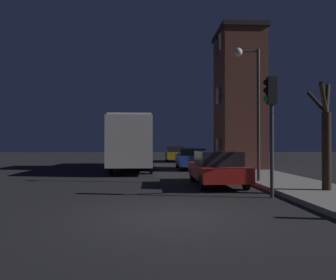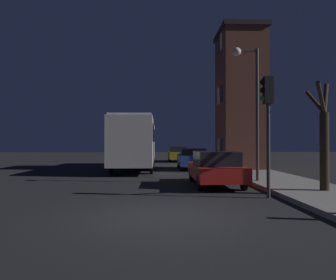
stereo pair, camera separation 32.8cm
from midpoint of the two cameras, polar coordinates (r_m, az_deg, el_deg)
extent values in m
plane|color=black|center=(8.27, 0.13, -13.12)|extent=(120.00, 120.00, 0.00)
cube|color=brown|center=(22.89, 12.87, 6.62)|extent=(2.76, 3.78, 9.02)
cube|color=black|center=(23.93, 12.85, 17.76)|extent=(3.00, 4.02, 0.30)
cube|color=black|center=(21.92, 9.67, -1.21)|extent=(0.03, 0.70, 1.10)
cube|color=#F2D172|center=(22.87, 9.19, -1.19)|extent=(0.03, 0.70, 1.10)
cube|color=black|center=(22.17, 9.66, 7.90)|extent=(0.03, 0.70, 1.10)
cube|color=#F2D172|center=(23.10, 9.18, 7.55)|extent=(0.03, 0.70, 1.10)
cube|color=#F2D172|center=(22.95, 9.64, 16.60)|extent=(0.03, 0.70, 1.10)
cube|color=black|center=(23.86, 9.16, 15.93)|extent=(0.03, 0.70, 1.10)
cylinder|color=#38383A|center=(14.96, 15.89, 4.30)|extent=(0.14, 0.14, 5.81)
cylinder|color=#38383A|center=(15.33, 14.20, 14.85)|extent=(0.90, 0.09, 0.09)
sphere|color=#F4EAC6|center=(15.21, 12.52, 14.78)|extent=(0.38, 0.38, 0.38)
cylinder|color=#38383A|center=(11.28, 17.87, -1.83)|extent=(0.12, 0.12, 3.09)
cube|color=black|center=(11.41, 17.84, 8.24)|extent=(0.30, 0.24, 0.90)
sphere|color=black|center=(11.40, 16.97, 9.63)|extent=(0.20, 0.20, 0.20)
sphere|color=black|center=(11.35, 16.98, 8.29)|extent=(0.20, 0.20, 0.20)
sphere|color=green|center=(11.31, 16.98, 6.94)|extent=(0.20, 0.20, 0.20)
cylinder|color=#2D2319|center=(12.72, 26.25, -1.79)|extent=(0.31, 0.31, 2.71)
cylinder|color=#2D2319|center=(13.45, 24.89, 6.02)|extent=(0.20, 1.50, 1.03)
cylinder|color=#2D2319|center=(13.16, 26.37, 6.54)|extent=(0.59, 0.77, 1.17)
cylinder|color=#2D2319|center=(12.26, 25.82, 6.60)|extent=(0.83, 1.05, 0.99)
cube|color=beige|center=(23.14, -5.23, -0.33)|extent=(2.53, 11.60, 2.85)
cube|color=black|center=(23.15, -5.22, 0.94)|extent=(2.55, 10.67, 1.03)
cube|color=#B2B2B2|center=(23.20, -5.22, 3.34)|extent=(2.40, 11.02, 0.12)
cylinder|color=black|center=(26.90, -2.25, -3.41)|extent=(0.18, 0.96, 0.96)
cylinder|color=black|center=(27.02, -7.24, -3.39)|extent=(0.18, 0.96, 0.96)
cylinder|color=black|center=(19.38, -2.42, -4.49)|extent=(0.18, 0.96, 0.96)
cylinder|color=black|center=(19.54, -9.34, -4.45)|extent=(0.18, 0.96, 0.96)
cube|color=#B21E19|center=(14.28, 8.80, -5.40)|extent=(1.88, 4.78, 0.57)
cube|color=black|center=(14.01, 8.97, -3.15)|extent=(1.65, 2.48, 0.57)
cylinder|color=black|center=(15.99, 10.77, -5.91)|extent=(0.18, 0.62, 0.62)
cylinder|color=black|center=(15.71, 4.69, -6.02)|extent=(0.18, 0.62, 0.62)
cylinder|color=black|center=(12.99, 13.78, -7.14)|extent=(0.18, 0.62, 0.62)
cylinder|color=black|center=(12.64, 6.29, -7.33)|extent=(0.18, 0.62, 0.62)
cube|color=navy|center=(22.67, 4.62, -3.45)|extent=(1.87, 4.00, 0.68)
cube|color=black|center=(22.45, 4.68, -2.03)|extent=(1.65, 2.08, 0.45)
cylinder|color=black|center=(24.09, 6.28, -4.09)|extent=(0.18, 0.66, 0.66)
cylinder|color=black|center=(23.91, 2.25, -4.12)|extent=(0.18, 0.66, 0.66)
cylinder|color=black|center=(21.52, 7.26, -4.50)|extent=(0.18, 0.66, 0.66)
cylinder|color=black|center=(21.32, 2.75, -4.54)|extent=(0.18, 0.66, 0.66)
cube|color=olive|center=(32.64, 2.00, -2.67)|extent=(1.80, 4.46, 0.65)
cube|color=black|center=(32.40, 2.03, -1.62)|extent=(1.58, 2.32, 0.56)
cylinder|color=black|center=(34.16, 3.20, -3.13)|extent=(0.18, 0.59, 0.59)
cylinder|color=black|center=(34.06, 0.48, -3.14)|extent=(0.18, 0.59, 0.59)
cylinder|color=black|center=(31.28, 3.66, -3.36)|extent=(0.18, 0.59, 0.59)
cylinder|color=black|center=(31.17, 0.70, -3.37)|extent=(0.18, 0.59, 0.59)
camera|label=1|loc=(0.16, -89.48, -0.01)|focal=35.00mm
camera|label=2|loc=(0.16, 90.52, 0.01)|focal=35.00mm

